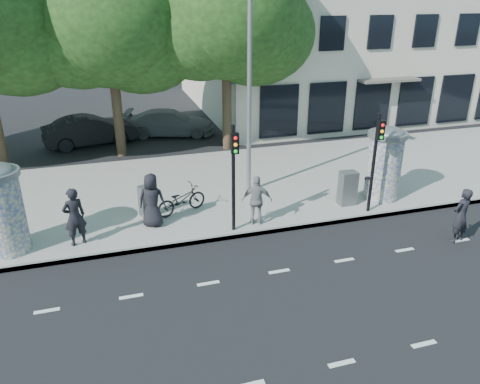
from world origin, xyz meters
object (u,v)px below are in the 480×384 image
object	(u,v)px
man_road	(461,215)
cabinet_right	(348,188)
ad_column_right	(384,162)
car_mid	(90,130)
ped_a	(152,200)
ad_column_left	(1,207)
ped_e	(257,200)
car_right	(170,122)
ped_f	(385,180)
bicycle	(181,200)
cabinet_left	(147,201)
traffic_pole_far	(376,154)
traffic_pole_near	(234,169)
ped_b	(74,217)
street_lamp	(250,65)

from	to	relation	value
man_road	cabinet_right	bearing A→B (deg)	-69.28
cabinet_right	man_road	bearing A→B (deg)	-55.55
ad_column_right	car_mid	distance (m)	14.27
ped_a	ad_column_left	bearing A→B (deg)	24.50
ped_e	cabinet_right	xyz separation A→B (m)	(3.52, 0.52, -0.22)
ped_a	car_right	distance (m)	10.78
ped_f	bicycle	distance (m)	7.20
ad_column_right	ped_a	distance (m)	8.20
cabinet_left	car_mid	distance (m)	9.33
traffic_pole_far	ped_f	bearing A→B (deg)	36.39
ad_column_left	car_mid	xyz separation A→B (m)	(2.37, 10.31, -0.81)
car_mid	ad_column_left	bearing A→B (deg)	154.85
car_mid	car_right	bearing A→B (deg)	-93.73
cabinet_right	ped_a	bearing A→B (deg)	177.77
traffic_pole_near	ped_e	bearing A→B (deg)	16.09
ped_f	traffic_pole_far	bearing A→B (deg)	36.99
ped_b	cabinet_left	distance (m)	2.62
ped_a	car_right	size ratio (longest dim) A/B	0.38
traffic_pole_far	cabinet_right	distance (m)	1.72
ped_b	car_right	xyz separation A→B (m)	(4.50, 11.10, -0.38)
ped_f	car_right	xyz separation A→B (m)	(-5.97, 10.91, -0.26)
traffic_pole_near	car_mid	distance (m)	11.90
cabinet_left	car_right	world-z (taller)	car_right
ped_b	cabinet_left	world-z (taller)	ped_b
cabinet_left	traffic_pole_far	bearing A→B (deg)	-33.79
bicycle	car_right	world-z (taller)	car_right
street_lamp	ped_a	distance (m)	5.62
man_road	ped_e	bearing A→B (deg)	-38.07
ped_a	ped_e	distance (m)	3.32
ad_column_left	ped_a	xyz separation A→B (m)	(4.21, 0.36, -0.51)
traffic_pole_near	cabinet_right	world-z (taller)	traffic_pole_near
ped_a	bicycle	xyz separation A→B (m)	(1.03, 0.67, -0.40)
car_right	ad_column_left	bearing A→B (deg)	164.05
man_road	cabinet_left	distance (m)	9.85
street_lamp	car_right	bearing A→B (deg)	100.31
ped_e	car_mid	xyz separation A→B (m)	(-5.06, 10.78, -0.24)
cabinet_right	car_right	distance (m)	11.78
ped_f	car_mid	bearing A→B (deg)	-45.25
ad_column_left	car_right	size ratio (longest dim) A/B	0.58
ped_e	ped_f	bearing A→B (deg)	-156.71
traffic_pole_near	ped_b	distance (m)	4.87
bicycle	traffic_pole_far	bearing A→B (deg)	-126.25
man_road	cabinet_left	size ratio (longest dim) A/B	1.64
traffic_pole_near	street_lamp	bearing A→B (deg)	63.77
ped_b	car_mid	world-z (taller)	ped_b
street_lamp	car_right	distance (m)	9.83
ad_column_left	ped_b	world-z (taller)	ad_column_left
cabinet_right	car_mid	distance (m)	13.38
ad_column_right	traffic_pole_far	bearing A→B (deg)	-137.79
traffic_pole_near	ped_e	size ratio (longest dim) A/B	2.06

